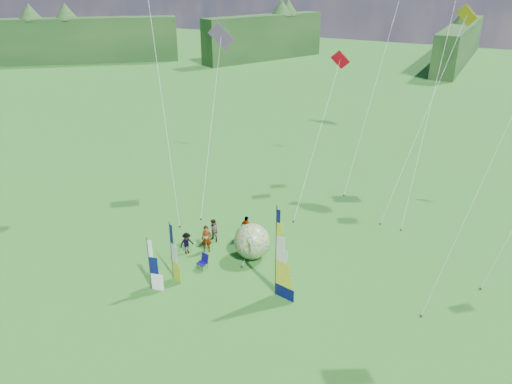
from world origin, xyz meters
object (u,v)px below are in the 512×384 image
at_px(bol_inflatable, 252,241).
at_px(spectator_d, 247,228).
at_px(feather_banner_main, 276,253).
at_px(side_banner_far, 149,265).
at_px(spectator_a, 206,239).
at_px(kite_whale, 438,70).
at_px(side_banner_left, 171,252).
at_px(spectator_b, 214,231).
at_px(spectator_c, 187,243).
at_px(camp_chair, 202,262).

relative_size(bol_inflatable, spectator_d, 1.35).
bearing_deg(feather_banner_main, side_banner_far, -144.49).
bearing_deg(spectator_a, kite_whale, 25.30).
relative_size(feather_banner_main, side_banner_left, 1.47).
bearing_deg(spectator_a, bol_inflatable, -15.84).
bearing_deg(bol_inflatable, spectator_b, 169.83).
xyz_separation_m(feather_banner_main, side_banner_left, (-6.22, -1.39, -0.89)).
distance_m(spectator_b, kite_whale, 20.44).
distance_m(spectator_c, spectator_d, 4.37).
xyz_separation_m(spectator_a, kite_whale, (10.86, 15.63, 9.36)).
relative_size(side_banner_far, bol_inflatable, 1.43).
xyz_separation_m(side_banner_far, bol_inflatable, (3.58, 5.88, -0.50)).
xyz_separation_m(spectator_c, kite_whale, (11.88, 16.46, 9.55)).
bearing_deg(kite_whale, spectator_b, -106.80).
distance_m(side_banner_left, spectator_b, 5.04).
bearing_deg(spectator_a, feather_banner_main, -49.75).
xyz_separation_m(side_banner_left, side_banner_far, (-0.44, -1.54, -0.20)).
relative_size(side_banner_left, spectator_a, 1.99).
bearing_deg(spectator_c, bol_inflatable, -39.92).
bearing_deg(spectator_b, spectator_c, -99.40).
bearing_deg(kite_whale, side_banner_left, -98.65).
relative_size(side_banner_left, bol_inflatable, 1.60).
xyz_separation_m(side_banner_left, bol_inflatable, (3.14, 4.34, -0.70)).
relative_size(feather_banner_main, bol_inflatable, 2.35).
bearing_deg(feather_banner_main, spectator_c, -179.16).
bearing_deg(camp_chair, spectator_a, 127.32).
distance_m(spectator_a, camp_chair, 2.21).
xyz_separation_m(bol_inflatable, camp_chair, (-2.09, -2.71, -0.66)).
height_order(spectator_a, spectator_b, spectator_a).
distance_m(spectator_c, camp_chair, 2.26).
height_order(camp_chair, kite_whale, kite_whale).
distance_m(feather_banner_main, spectator_d, 6.94).
relative_size(side_banner_left, spectator_c, 2.46).
height_order(feather_banner_main, bol_inflatable, feather_banner_main).
bearing_deg(feather_banner_main, spectator_a, 171.95).
bearing_deg(spectator_c, camp_chair, -91.56).
height_order(side_banner_left, spectator_c, side_banner_left).
relative_size(side_banner_far, spectator_a, 1.78).
distance_m(side_banner_far, spectator_a, 5.21).
distance_m(feather_banner_main, spectator_c, 7.51).
distance_m(feather_banner_main, spectator_b, 7.53).
relative_size(spectator_d, camp_chair, 1.70).
bearing_deg(spectator_c, feather_banner_main, -72.23).
relative_size(side_banner_left, kite_whale, 0.18).
distance_m(feather_banner_main, spectator_a, 6.73).
height_order(side_banner_far, camp_chair, side_banner_far).
bearing_deg(spectator_c, kite_whale, -7.11).
height_order(side_banner_left, spectator_b, side_banner_left).
bearing_deg(spectator_d, side_banner_far, 87.99).
relative_size(feather_banner_main, spectator_c, 3.63).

